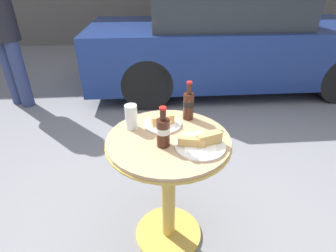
{
  "coord_description": "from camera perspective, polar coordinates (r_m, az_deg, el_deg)",
  "views": [
    {
      "loc": [
        -0.09,
        -1.13,
        1.47
      ],
      "look_at": [
        0.0,
        0.03,
        0.8
      ],
      "focal_mm": 28.0,
      "sensor_mm": 36.0,
      "label": 1
    }
  ],
  "objects": [
    {
      "name": "ground_plane",
      "position": [
        1.86,
        0.08,
        -22.33
      ],
      "size": [
        30.0,
        30.0,
        0.0
      ],
      "primitive_type": "plane",
      "color": "slate"
    },
    {
      "name": "pedestrian",
      "position": [
        3.71,
        -32.48,
        17.57
      ],
      "size": [
        0.34,
        0.34,
        1.68
      ],
      "color": "navy",
      "rests_on": "ground_plane"
    },
    {
      "name": "lunch_plate_near",
      "position": [
        1.28,
        7.1,
        -3.78
      ],
      "size": [
        0.25,
        0.25,
        0.07
      ],
      "color": "silver",
      "rests_on": "bistro_table"
    },
    {
      "name": "bistro_table",
      "position": [
        1.48,
        0.1,
        -9.77
      ],
      "size": [
        0.65,
        0.65,
        0.75
      ],
      "color": "gold",
      "rests_on": "ground_plane"
    },
    {
      "name": "lunch_plate_far",
      "position": [
        1.45,
        -1.19,
        0.71
      ],
      "size": [
        0.21,
        0.21,
        0.06
      ],
      "color": "silver",
      "rests_on": "bistro_table"
    },
    {
      "name": "cola_bottle_left",
      "position": [
        1.49,
        4.48,
        4.68
      ],
      "size": [
        0.06,
        0.06,
        0.23
      ],
      "color": "#3D1E14",
      "rests_on": "bistro_table"
    },
    {
      "name": "parked_car",
      "position": [
        4.11,
        13.05,
        17.44
      ],
      "size": [
        4.02,
        1.78,
        1.32
      ],
      "color": "navy",
      "rests_on": "ground_plane"
    },
    {
      "name": "drinking_glass",
      "position": [
        1.41,
        -7.97,
        1.76
      ],
      "size": [
        0.07,
        0.07,
        0.14
      ],
      "color": "silver",
      "rests_on": "bistro_table"
    },
    {
      "name": "cola_bottle_right",
      "position": [
        1.24,
        -1.06,
        -1.1
      ],
      "size": [
        0.07,
        0.07,
        0.21
      ],
      "color": "#3D1E14",
      "rests_on": "bistro_table"
    }
  ]
}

